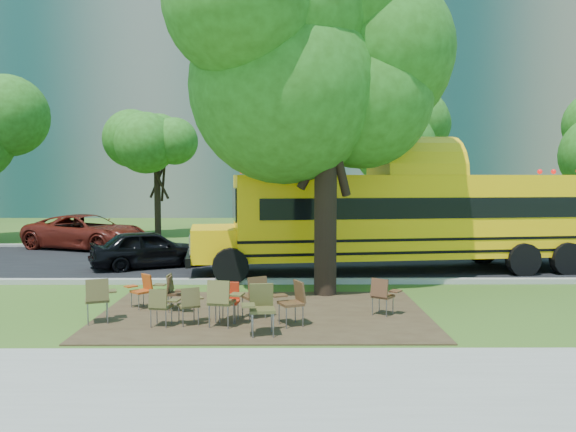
{
  "coord_description": "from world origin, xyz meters",
  "views": [
    {
      "loc": [
        1.46,
        -12.4,
        2.96
      ],
      "look_at": [
        1.55,
        4.32,
        1.79
      ],
      "focal_mm": 35.0,
      "sensor_mm": 36.0,
      "label": 1
    }
  ],
  "objects_px": {
    "chair_3": "(228,298)",
    "chair_7": "(383,293)",
    "chair_0": "(99,296)",
    "chair_8": "(165,288)",
    "chair_6": "(293,298)",
    "chair_10": "(174,290)",
    "chair_2": "(190,302)",
    "chair_11": "(256,292)",
    "school_bus": "(411,216)",
    "chair_9": "(142,288)",
    "main_tree": "(326,57)",
    "chair_4": "(222,298)",
    "bg_car_red": "(87,232)",
    "chair_1": "(161,303)",
    "chair_5": "(260,304)",
    "black_car": "(149,249)"
  },
  "relations": [
    {
      "from": "chair_8",
      "to": "chair_10",
      "type": "relative_size",
      "value": 1.01
    },
    {
      "from": "chair_6",
      "to": "chair_8",
      "type": "distance_m",
      "value": 3.15
    },
    {
      "from": "chair_7",
      "to": "chair_11",
      "type": "bearing_deg",
      "value": -140.16
    },
    {
      "from": "school_bus",
      "to": "chair_2",
      "type": "relative_size",
      "value": 15.84
    },
    {
      "from": "chair_0",
      "to": "chair_8",
      "type": "bearing_deg",
      "value": 28.43
    },
    {
      "from": "chair_0",
      "to": "chair_4",
      "type": "xyz_separation_m",
      "value": [
        2.51,
        -0.3,
        0.01
      ]
    },
    {
      "from": "chair_8",
      "to": "chair_3",
      "type": "bearing_deg",
      "value": -121.38
    },
    {
      "from": "chair_6",
      "to": "chair_2",
      "type": "bearing_deg",
      "value": 65.77
    },
    {
      "from": "school_bus",
      "to": "black_car",
      "type": "relative_size",
      "value": 3.39
    },
    {
      "from": "main_tree",
      "to": "chair_7",
      "type": "xyz_separation_m",
      "value": [
        1.07,
        -2.19,
        -5.38
      ]
    },
    {
      "from": "chair_1",
      "to": "chair_9",
      "type": "bearing_deg",
      "value": 125.2
    },
    {
      "from": "chair_6",
      "to": "chair_10",
      "type": "relative_size",
      "value": 1.14
    },
    {
      "from": "chair_11",
      "to": "bg_car_red",
      "type": "distance_m",
      "value": 13.54
    },
    {
      "from": "chair_3",
      "to": "chair_7",
      "type": "xyz_separation_m",
      "value": [
        3.24,
        0.42,
        0.01
      ]
    },
    {
      "from": "chair_3",
      "to": "chair_7",
      "type": "relative_size",
      "value": 0.98
    },
    {
      "from": "chair_10",
      "to": "chair_6",
      "type": "bearing_deg",
      "value": 62.73
    },
    {
      "from": "chair_9",
      "to": "black_car",
      "type": "bearing_deg",
      "value": -33.8
    },
    {
      "from": "chair_5",
      "to": "chair_9",
      "type": "distance_m",
      "value": 3.5
    },
    {
      "from": "chair_6",
      "to": "chair_8",
      "type": "height_order",
      "value": "chair_6"
    },
    {
      "from": "chair_3",
      "to": "chair_9",
      "type": "relative_size",
      "value": 1.04
    },
    {
      "from": "main_tree",
      "to": "bg_car_red",
      "type": "height_order",
      "value": "main_tree"
    },
    {
      "from": "chair_5",
      "to": "chair_11",
      "type": "height_order",
      "value": "chair_5"
    },
    {
      "from": "chair_1",
      "to": "chair_5",
      "type": "bearing_deg",
      "value": -6.23
    },
    {
      "from": "chair_2",
      "to": "chair_6",
      "type": "height_order",
      "value": "chair_6"
    },
    {
      "from": "chair_3",
      "to": "chair_9",
      "type": "height_order",
      "value": "chair_3"
    },
    {
      "from": "chair_3",
      "to": "chair_10",
      "type": "height_order",
      "value": "chair_3"
    },
    {
      "from": "chair_5",
      "to": "black_car",
      "type": "bearing_deg",
      "value": -69.3
    },
    {
      "from": "chair_5",
      "to": "chair_4",
      "type": "bearing_deg",
      "value": -40.1
    },
    {
      "from": "chair_3",
      "to": "bg_car_red",
      "type": "relative_size",
      "value": 0.16
    },
    {
      "from": "main_tree",
      "to": "chair_0",
      "type": "relative_size",
      "value": 10.04
    },
    {
      "from": "chair_7",
      "to": "bg_car_red",
      "type": "xyz_separation_m",
      "value": [
        -10.17,
        11.08,
        0.2
      ]
    },
    {
      "from": "chair_6",
      "to": "chair_11",
      "type": "bearing_deg",
      "value": 29.44
    },
    {
      "from": "chair_8",
      "to": "chair_11",
      "type": "xyz_separation_m",
      "value": [
        2.07,
        -0.83,
        0.07
      ]
    },
    {
      "from": "chair_2",
      "to": "chair_7",
      "type": "relative_size",
      "value": 0.96
    },
    {
      "from": "chair_6",
      "to": "chair_5",
      "type": "bearing_deg",
      "value": 112.89
    },
    {
      "from": "chair_3",
      "to": "chair_1",
      "type": "bearing_deg",
      "value": 25.41
    },
    {
      "from": "chair_1",
      "to": "chair_7",
      "type": "bearing_deg",
      "value": 20.18
    },
    {
      "from": "chair_7",
      "to": "chair_8",
      "type": "distance_m",
      "value": 4.78
    },
    {
      "from": "chair_8",
      "to": "chair_4",
      "type": "bearing_deg",
      "value": -133.16
    },
    {
      "from": "school_bus",
      "to": "chair_0",
      "type": "height_order",
      "value": "school_bus"
    },
    {
      "from": "chair_3",
      "to": "chair_8",
      "type": "xyz_separation_m",
      "value": [
        -1.5,
        1.05,
        -0.0
      ]
    },
    {
      "from": "chair_0",
      "to": "chair_10",
      "type": "xyz_separation_m",
      "value": [
        1.32,
        0.99,
        -0.09
      ]
    },
    {
      "from": "chair_3",
      "to": "chair_11",
      "type": "distance_m",
      "value": 0.61
    },
    {
      "from": "chair_10",
      "to": "bg_car_red",
      "type": "xyz_separation_m",
      "value": [
        -5.67,
        10.68,
        0.22
      ]
    },
    {
      "from": "chair_2",
      "to": "chair_4",
      "type": "distance_m",
      "value": 0.67
    },
    {
      "from": "chair_1",
      "to": "chair_3",
      "type": "height_order",
      "value": "chair_3"
    },
    {
      "from": "chair_4",
      "to": "chair_5",
      "type": "relative_size",
      "value": 1.0
    },
    {
      "from": "school_bus",
      "to": "black_car",
      "type": "height_order",
      "value": "school_bus"
    },
    {
      "from": "chair_0",
      "to": "bg_car_red",
      "type": "bearing_deg",
      "value": 90.22
    },
    {
      "from": "chair_6",
      "to": "chair_11",
      "type": "relative_size",
      "value": 0.99
    }
  ]
}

